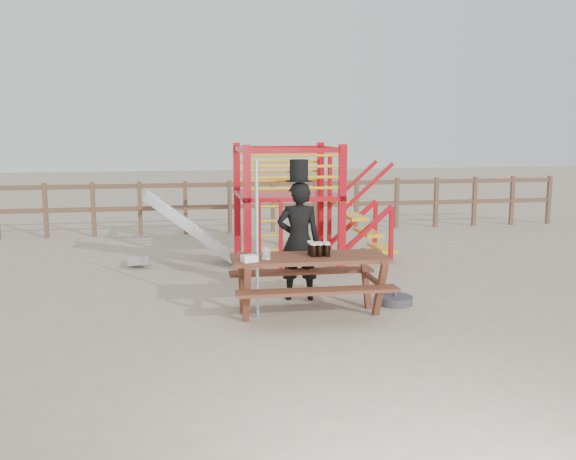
% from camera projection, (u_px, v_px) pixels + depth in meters
% --- Properties ---
extents(ground, '(60.00, 60.00, 0.00)m').
position_uv_depth(ground, '(322.00, 319.00, 7.99)').
color(ground, tan).
rests_on(ground, ground).
extents(back_fence, '(15.09, 0.09, 1.20)m').
position_uv_depth(back_fence, '(251.00, 200.00, 14.68)').
color(back_fence, brown).
rests_on(back_fence, ground).
extents(playground_fort, '(4.71, 1.84, 2.10)m').
position_uv_depth(playground_fort, '(283.00, 202.00, 11.33)').
color(playground_fort, '#B50C15').
rests_on(playground_fort, ground).
extents(picnic_table, '(1.98, 1.39, 0.76)m').
position_uv_depth(picnic_table, '(309.00, 278.00, 8.12)').
color(picnic_table, brown).
rests_on(picnic_table, ground).
extents(man_with_hat, '(0.65, 0.47, 1.94)m').
position_uv_depth(man_with_hat, '(299.00, 238.00, 8.81)').
color(man_with_hat, black).
rests_on(man_with_hat, ground).
extents(metal_pole, '(0.04, 0.04, 1.98)m').
position_uv_depth(metal_pole, '(257.00, 240.00, 7.89)').
color(metal_pole, '#B2B2B7').
rests_on(metal_pole, ground).
extents(parasol_base, '(0.48, 0.48, 0.20)m').
position_uv_depth(parasol_base, '(395.00, 300.00, 8.67)').
color(parasol_base, '#37373C').
rests_on(parasol_base, ground).
extents(paper_bag, '(0.21, 0.19, 0.08)m').
position_uv_depth(paper_bag, '(249.00, 258.00, 7.74)').
color(paper_bag, white).
rests_on(paper_bag, picnic_table).
extents(stout_pints, '(0.27, 0.28, 0.17)m').
position_uv_depth(stout_pints, '(318.00, 249.00, 8.11)').
color(stout_pints, black).
rests_on(stout_pints, picnic_table).
extents(empty_glasses, '(0.11, 0.10, 0.15)m').
position_uv_depth(empty_glasses, '(266.00, 254.00, 7.88)').
color(empty_glasses, silver).
rests_on(empty_glasses, picnic_table).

